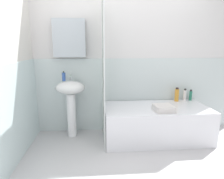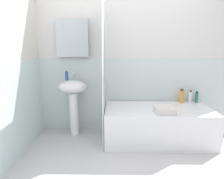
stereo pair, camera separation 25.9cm
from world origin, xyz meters
name	(u,v)px [view 2 (the right image)]	position (x,y,z in m)	size (l,w,h in m)	color
ground_plane	(143,177)	(0.00, 0.00, -0.02)	(4.80, 5.60, 0.04)	silver
wall_back_tiled	(131,62)	(-0.06, 1.26, 1.14)	(3.60, 0.18, 2.40)	silver
wall_left_tiled	(8,70)	(-1.57, 0.34, 1.12)	(0.07, 1.81, 2.40)	silver
sink	(73,95)	(-0.97, 1.03, 0.64)	(0.44, 0.34, 0.88)	white
faucet	(74,76)	(-0.97, 1.11, 0.94)	(0.03, 0.12, 0.12)	silver
soap_dispenser	(67,76)	(-1.06, 1.05, 0.95)	(0.05, 0.05, 0.15)	#305099
bathtub	(157,124)	(0.32, 0.84, 0.25)	(1.55, 0.75, 0.50)	white
shower_curtain	(104,74)	(-0.47, 0.84, 1.00)	(0.01, 0.75, 2.00)	white
shampoo_bottle	(197,97)	(0.99, 1.15, 0.59)	(0.05, 0.05, 0.18)	#29755B
body_wash_bottle	(190,97)	(0.89, 1.15, 0.60)	(0.05, 0.05, 0.20)	white
conditioner_bottle	(181,96)	(0.74, 1.12, 0.61)	(0.07, 0.07, 0.23)	gold
towel_folded	(164,110)	(0.35, 0.64, 0.55)	(0.25, 0.24, 0.08)	silver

